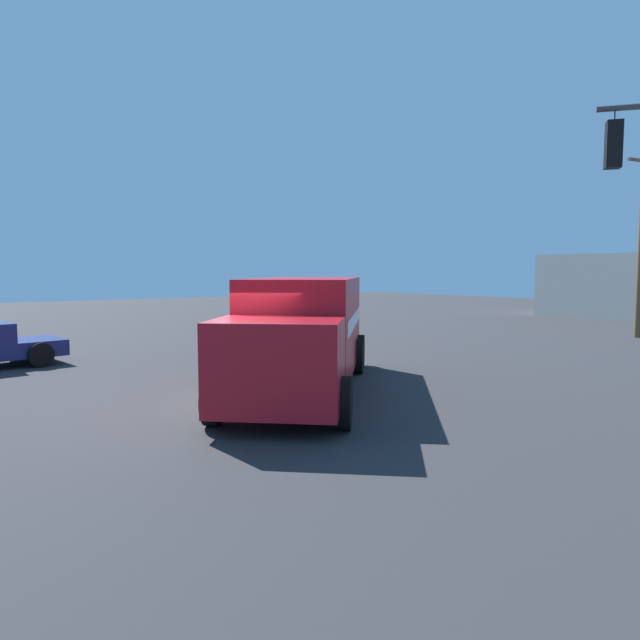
{
  "coord_description": "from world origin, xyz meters",
  "views": [
    {
      "loc": [
        10.59,
        -6.1,
        2.93
      ],
      "look_at": [
        -0.32,
        2.12,
        1.76
      ],
      "focal_mm": 31.65,
      "sensor_mm": 36.0,
      "label": 1
    }
  ],
  "objects": [
    {
      "name": "ground_plane",
      "position": [
        0.0,
        0.0,
        0.0
      ],
      "size": [
        100.0,
        100.0,
        0.0
      ],
      "primitive_type": "plane",
      "color": "#2B2B2D"
    },
    {
      "name": "delivery_truck",
      "position": [
        -0.79,
        1.97,
        1.46
      ],
      "size": [
        7.9,
        7.67,
        2.76
      ],
      "color": "#AD141E",
      "rests_on": "ground"
    }
  ]
}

